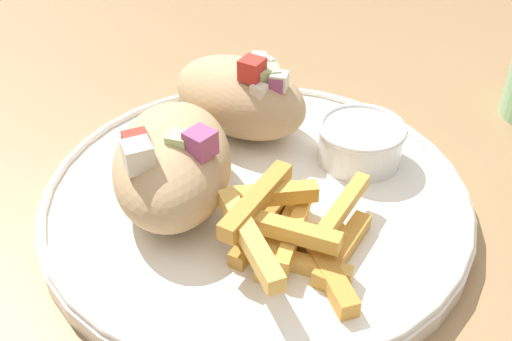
% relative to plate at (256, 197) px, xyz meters
% --- Properties ---
extents(table, '(1.11, 1.11, 0.78)m').
position_rel_plate_xyz_m(table, '(0.03, 0.01, -0.10)').
color(table, '#9E7A51').
rests_on(table, ground_plane).
extents(plate, '(0.31, 0.31, 0.02)m').
position_rel_plate_xyz_m(plate, '(0.00, 0.00, 0.00)').
color(plate, white).
rests_on(plate, table).
extents(pita_sandwich_near, '(0.15, 0.15, 0.07)m').
position_rel_plate_xyz_m(pita_sandwich_near, '(-0.04, -0.04, 0.03)').
color(pita_sandwich_near, tan).
rests_on(pita_sandwich_near, plate).
extents(pita_sandwich_far, '(0.13, 0.09, 0.07)m').
position_rel_plate_xyz_m(pita_sandwich_far, '(-0.07, 0.05, 0.04)').
color(pita_sandwich_far, tan).
rests_on(pita_sandwich_far, plate).
extents(fries_pile, '(0.12, 0.12, 0.04)m').
position_rel_plate_xyz_m(fries_pile, '(0.06, -0.02, 0.02)').
color(fries_pile, gold).
rests_on(fries_pile, plate).
extents(sauce_ramekin, '(0.07, 0.07, 0.03)m').
position_rel_plate_xyz_m(sauce_ramekin, '(0.03, 0.09, 0.02)').
color(sauce_ramekin, white).
rests_on(sauce_ramekin, plate).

